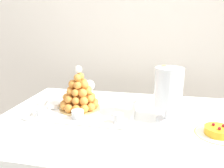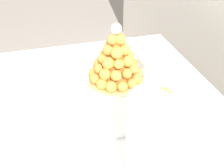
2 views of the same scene
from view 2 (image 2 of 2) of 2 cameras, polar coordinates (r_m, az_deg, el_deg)
buffet_table at (r=1.00m, az=1.19°, el=-13.30°), size 1.34×0.90×0.76m
serving_tray at (r=1.10m, az=0.32°, el=-0.74°), size 0.55×0.36×0.02m
croquembouche at (r=1.09m, az=0.79°, el=4.74°), size 0.23×0.23×0.25m
dessert_cup_left at (r=1.24m, az=-7.93°, el=4.49°), size 0.05×0.05×0.05m
dessert_cup_mid_left at (r=1.07m, az=-6.47°, el=-0.64°), size 0.06×0.06×0.05m
dessert_cup_centre at (r=0.91m, az=-3.51°, el=-7.87°), size 0.05×0.05×0.05m
creme_brulee_ramekin at (r=1.26m, az=-1.42°, el=4.97°), size 0.08×0.08×0.02m
macaron_goblet at (r=0.67m, az=8.96°, el=-10.09°), size 0.14×0.14×0.29m
wine_glass at (r=1.10m, az=6.90°, el=5.38°), size 0.07×0.07×0.15m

